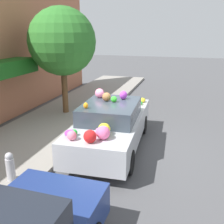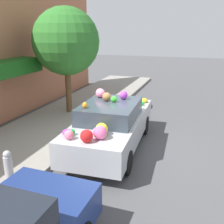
# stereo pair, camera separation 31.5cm
# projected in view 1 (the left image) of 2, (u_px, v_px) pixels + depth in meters

# --- Properties ---
(ground_plane) EXTENTS (60.00, 60.00, 0.00)m
(ground_plane) POSITION_uv_depth(u_px,v_px,m) (114.00, 147.00, 8.18)
(ground_plane) COLOR #4C4C4F
(sidewalk_curb) EXTENTS (24.00, 3.20, 0.15)m
(sidewalk_curb) POSITION_uv_depth(u_px,v_px,m) (37.00, 136.00, 8.89)
(sidewalk_curb) COLOR gray
(sidewalk_curb) RESTS_ON ground
(street_tree) EXTENTS (2.70, 2.70, 4.28)m
(street_tree) POSITION_uv_depth(u_px,v_px,m) (62.00, 42.00, 10.38)
(street_tree) COLOR brown
(street_tree) RESTS_ON sidewalk_curb
(fire_hydrant) EXTENTS (0.20, 0.20, 0.70)m
(fire_hydrant) POSITION_uv_depth(u_px,v_px,m) (10.00, 167.00, 6.04)
(fire_hydrant) COLOR #B2B2B7
(fire_hydrant) RESTS_ON sidewalk_curb
(art_car) EXTENTS (4.63, 1.95, 1.77)m
(art_car) POSITION_uv_depth(u_px,v_px,m) (112.00, 124.00, 7.92)
(art_car) COLOR #B7BABF
(art_car) RESTS_ON ground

